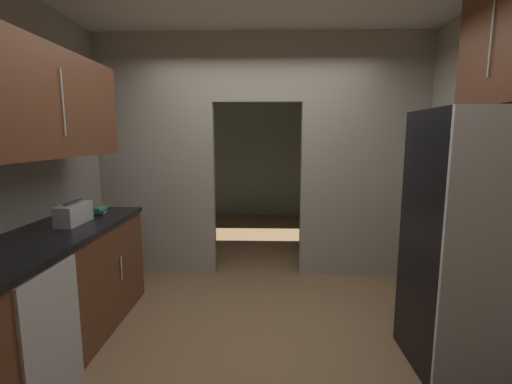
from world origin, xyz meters
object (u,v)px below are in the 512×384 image
at_px(refrigerator, 475,244).
at_px(book_stack, 99,210).
at_px(boombox, 73,214).
at_px(dishwasher, 54,339).

bearing_deg(refrigerator, book_stack, 164.87).
xyz_separation_m(refrigerator, boombox, (-3.01, 0.41, 0.10)).
relative_size(refrigerator, dishwasher, 2.09).
relative_size(boombox, book_stack, 2.06).
xyz_separation_m(refrigerator, book_stack, (-2.99, 0.81, 0.05)).
bearing_deg(dishwasher, refrigerator, 9.56).
height_order(boombox, book_stack, boombox).
height_order(refrigerator, boombox, refrigerator).
xyz_separation_m(dishwasher, boombox, (-0.30, 0.87, 0.58)).
distance_m(refrigerator, boombox, 3.04).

